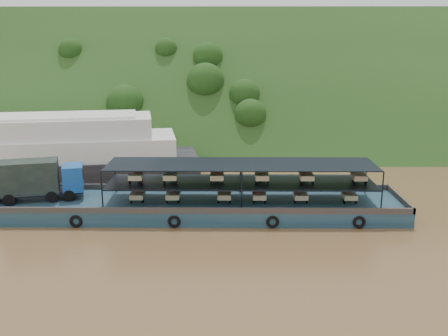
{
  "coord_description": "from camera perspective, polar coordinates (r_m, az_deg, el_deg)",
  "views": [
    {
      "loc": [
        -1.62,
        -42.34,
        14.78
      ],
      "look_at": [
        -2.0,
        3.0,
        3.2
      ],
      "focal_mm": 40.0,
      "sensor_mm": 36.0,
      "label": 1
    }
  ],
  "objects": [
    {
      "name": "passenger_ferry",
      "position": [
        58.91,
        -19.99,
        1.92
      ],
      "size": [
        35.17,
        14.28,
        6.93
      ],
      "rotation": [
        0.0,
        0.0,
        0.17
      ],
      "color": "black",
      "rests_on": "ground"
    },
    {
      "name": "ground",
      "position": [
        44.88,
        2.53,
        -4.92
      ],
      "size": [
        160.0,
        160.0,
        0.0
      ],
      "primitive_type": "plane",
      "color": "brown",
      "rests_on": "ground"
    },
    {
      "name": "hillside",
      "position": [
        79.74,
        1.64,
        3.64
      ],
      "size": [
        140.0,
        39.6,
        39.6
      ],
      "primitive_type": "cube",
      "rotation": [
        0.79,
        0.0,
        0.0
      ],
      "color": "#1E3B15",
      "rests_on": "ground"
    },
    {
      "name": "cargo_barge",
      "position": [
        43.95,
        -4.48,
        -3.74
      ],
      "size": [
        35.1,
        7.18,
        4.75
      ],
      "color": "#132F42",
      "rests_on": "ground"
    }
  ]
}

